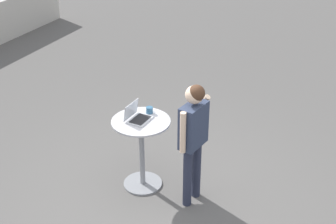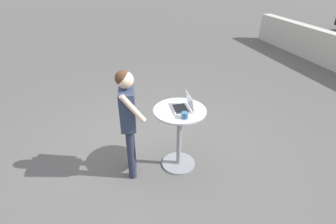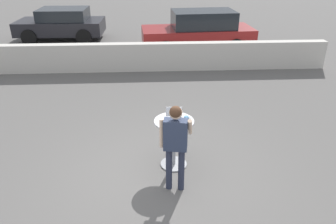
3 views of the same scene
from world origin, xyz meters
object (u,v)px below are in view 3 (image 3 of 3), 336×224
Objects in this scene: cafe_table at (174,137)px; parked_car_further_down at (62,24)px; coffee_mug at (186,119)px; laptop at (174,117)px; standing_person at (175,139)px; parked_car_near_street at (199,30)px.

cafe_table is 0.25× the size of parked_car_further_down.
parked_car_further_down is (-4.69, 10.29, -0.27)m from coffee_mug.
cafe_table is 11.21m from parked_car_further_down.
laptop is at bearing 164.60° from coffee_mug.
parked_car_further_down reaches higher than coffee_mug.
cafe_table is at bearing 87.61° from standing_person.
coffee_mug is 8.41m from parked_car_near_street.
laptop is 11.16m from parked_car_further_down.
laptop is at bearing 87.57° from standing_person.
cafe_table is at bearing 178.03° from coffee_mug.
cafe_table is 0.60× the size of standing_person.
parked_car_further_down is at bearing 113.62° from laptop.
laptop is 0.20× the size of standing_person.
laptop reaches higher than coffee_mug.
standing_person reaches higher than cafe_table.
parked_car_near_street is 1.20× the size of parked_car_further_down.
cafe_table is 0.21× the size of parked_car_near_street.
standing_person is (-0.26, -0.71, 0.00)m from coffee_mug.
parked_car_near_street reaches higher than laptop.
parked_car_near_street is (1.64, 8.28, 0.18)m from cafe_table.
standing_person is 11.86m from parked_car_further_down.
parked_car_near_street is at bearing 78.77° from cafe_table.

